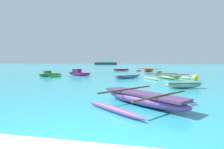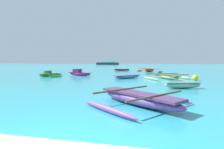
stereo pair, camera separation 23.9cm
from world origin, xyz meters
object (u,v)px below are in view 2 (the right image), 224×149
(moored_boat_3, at_px, (167,77))
(moored_boat_5, at_px, (122,70))
(moored_boat_6, at_px, (138,99))
(moored_boat_7, at_px, (127,76))
(moored_boat_1, at_px, (149,70))
(mooring_buoy_1, at_px, (195,77))
(moored_boat_2, at_px, (50,74))
(moored_boat_4, at_px, (79,73))
(distant_ferry, at_px, (108,63))
(moored_boat_0, at_px, (182,85))

(moored_boat_3, xyz_separation_m, moored_boat_5, (-6.20, 12.94, -0.02))
(moored_boat_6, height_order, moored_boat_7, moored_boat_6)
(moored_boat_1, height_order, mooring_buoy_1, moored_boat_1)
(moored_boat_3, xyz_separation_m, mooring_buoy_1, (2.30, -0.67, 0.02))
(moored_boat_2, bearing_deg, moored_boat_4, -19.54)
(moored_boat_6, bearing_deg, mooring_buoy_1, 105.13)
(moored_boat_6, bearing_deg, moored_boat_3, 118.07)
(distant_ferry, bearing_deg, mooring_buoy_1, -70.78)
(moored_boat_0, bearing_deg, moored_boat_5, 95.23)
(moored_boat_0, relative_size, moored_boat_5, 0.81)
(moored_boat_0, relative_size, moored_boat_6, 0.54)
(moored_boat_0, xyz_separation_m, moored_boat_3, (-0.30, 5.80, 0.00))
(moored_boat_2, bearing_deg, moored_boat_5, 13.31)
(moored_boat_1, relative_size, moored_boat_6, 1.00)
(moored_boat_7, bearing_deg, mooring_buoy_1, -48.03)
(mooring_buoy_1, height_order, distant_ferry, distant_ferry)
(mooring_buoy_1, bearing_deg, moored_boat_1, 108.09)
(moored_boat_1, height_order, moored_boat_2, moored_boat_2)
(moored_boat_0, bearing_deg, moored_boat_3, 79.10)
(moored_boat_6, bearing_deg, moored_boat_7, 138.71)
(moored_boat_3, bearing_deg, moored_boat_5, 177.75)
(moored_boat_2, distance_m, moored_boat_7, 8.59)
(moored_boat_3, xyz_separation_m, moored_boat_4, (-9.60, 2.13, 0.05))
(moored_boat_3, bearing_deg, moored_boat_4, -130.37)
(moored_boat_1, xyz_separation_m, moored_boat_6, (-0.54, -21.50, -0.01))
(moored_boat_3, distance_m, mooring_buoy_1, 2.40)
(moored_boat_5, bearing_deg, moored_boat_6, -89.96)
(moored_boat_7, distance_m, distant_ferry, 70.23)
(moored_boat_3, xyz_separation_m, distant_ferry, (-21.58, 67.84, 0.78))
(moored_boat_6, bearing_deg, distant_ferry, 143.35)
(moored_boat_5, xyz_separation_m, mooring_buoy_1, (8.50, -13.61, 0.04))
(moored_boat_5, height_order, moored_boat_6, moored_boat_6)
(moored_boat_7, bearing_deg, moored_boat_1, 36.05)
(moored_boat_5, distance_m, mooring_buoy_1, 16.05)
(moored_boat_0, bearing_deg, moored_boat_4, 127.39)
(distant_ferry, bearing_deg, moored_boat_6, -76.01)
(moored_boat_3, height_order, moored_boat_5, moored_boat_3)
(distant_ferry, bearing_deg, moored_boat_7, -75.32)
(moored_boat_1, xyz_separation_m, moored_boat_5, (-4.66, 1.86, -0.06))
(moored_boat_3, relative_size, moored_boat_6, 1.08)
(moored_boat_1, relative_size, moored_boat_2, 1.20)
(moored_boat_5, bearing_deg, moored_boat_7, -89.44)
(moored_boat_3, bearing_deg, moored_boat_6, -39.13)
(moored_boat_5, bearing_deg, moored_boat_2, -126.25)
(moored_boat_6, bearing_deg, moored_boat_5, 139.36)
(mooring_buoy_1, bearing_deg, moored_boat_2, 175.48)
(moored_boat_5, relative_size, moored_boat_7, 1.02)
(mooring_buoy_1, bearing_deg, moored_boat_3, 163.76)
(moored_boat_1, distance_m, moored_boat_6, 21.51)
(moored_boat_6, bearing_deg, moored_boat_2, 172.65)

